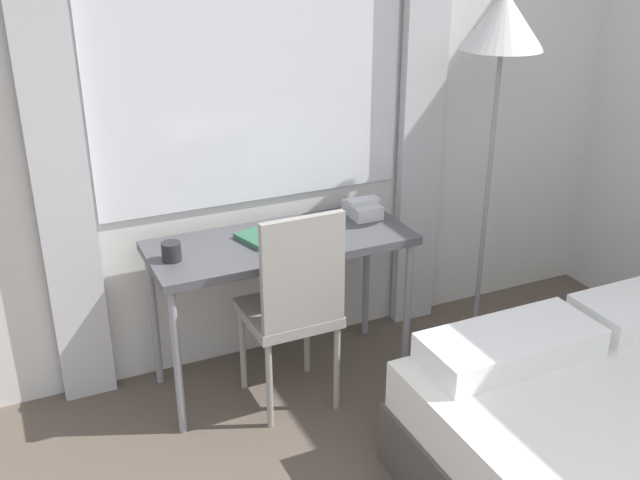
{
  "coord_description": "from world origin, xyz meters",
  "views": [
    {
      "loc": [
        -0.96,
        -0.53,
        2.15
      ],
      "look_at": [
        0.22,
        2.04,
        0.91
      ],
      "focal_mm": 42.0,
      "sensor_mm": 36.0,
      "label": 1
    }
  ],
  "objects_px": {
    "desk_chair": "(294,301)",
    "mug": "(171,252)",
    "telephone": "(362,208)",
    "desk": "(281,252)",
    "book": "(268,235)",
    "standing_lamp": "(501,48)"
  },
  "relations": [
    {
      "from": "desk_chair",
      "to": "mug",
      "type": "relative_size",
      "value": 11.7
    },
    {
      "from": "telephone",
      "to": "desk",
      "type": "bearing_deg",
      "value": -168.32
    },
    {
      "from": "desk",
      "to": "book",
      "type": "relative_size",
      "value": 4.16
    },
    {
      "from": "desk",
      "to": "book",
      "type": "distance_m",
      "value": 0.1
    },
    {
      "from": "book",
      "to": "desk",
      "type": "bearing_deg",
      "value": -39.26
    },
    {
      "from": "desk",
      "to": "desk_chair",
      "type": "bearing_deg",
      "value": -98.95
    },
    {
      "from": "telephone",
      "to": "mug",
      "type": "relative_size",
      "value": 2.21
    },
    {
      "from": "desk",
      "to": "desk_chair",
      "type": "distance_m",
      "value": 0.28
    },
    {
      "from": "desk_chair",
      "to": "mug",
      "type": "bearing_deg",
      "value": 153.89
    },
    {
      "from": "desk_chair",
      "to": "book",
      "type": "relative_size",
      "value": 3.39
    },
    {
      "from": "desk",
      "to": "telephone",
      "type": "height_order",
      "value": "telephone"
    },
    {
      "from": "mug",
      "to": "desk",
      "type": "bearing_deg",
      "value": 2.23
    },
    {
      "from": "mug",
      "to": "standing_lamp",
      "type": "bearing_deg",
      "value": -3.59
    },
    {
      "from": "desk",
      "to": "mug",
      "type": "height_order",
      "value": "mug"
    },
    {
      "from": "desk",
      "to": "standing_lamp",
      "type": "bearing_deg",
      "value": -6.38
    },
    {
      "from": "desk",
      "to": "standing_lamp",
      "type": "relative_size",
      "value": 0.67
    },
    {
      "from": "desk",
      "to": "book",
      "type": "bearing_deg",
      "value": 140.74
    },
    {
      "from": "desk",
      "to": "standing_lamp",
      "type": "distance_m",
      "value": 1.4
    },
    {
      "from": "book",
      "to": "mug",
      "type": "height_order",
      "value": "mug"
    },
    {
      "from": "book",
      "to": "telephone",
      "type": "bearing_deg",
      "value": 6.44
    },
    {
      "from": "standing_lamp",
      "to": "telephone",
      "type": "xyz_separation_m",
      "value": [
        -0.59,
        0.22,
        -0.78
      ]
    },
    {
      "from": "book",
      "to": "mug",
      "type": "bearing_deg",
      "value": -172.71
    }
  ]
}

